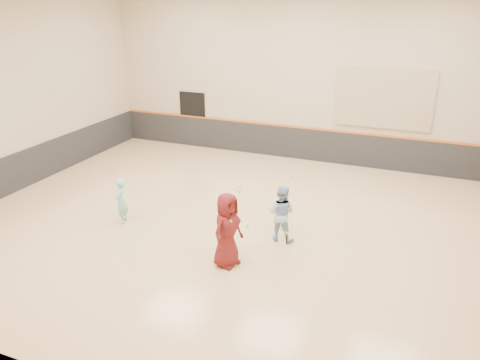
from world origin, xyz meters
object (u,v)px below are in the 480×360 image
at_px(young_man, 227,230).
at_px(spare_racket, 239,188).
at_px(instructor, 281,213).
at_px(girl, 121,201).

height_order(young_man, spare_racket, young_man).
bearing_deg(young_man, instructor, -10.97).
relative_size(girl, instructor, 0.86).
distance_m(girl, instructor, 4.31).
bearing_deg(girl, spare_racket, 131.39).
relative_size(instructor, young_man, 0.83).
height_order(instructor, spare_racket, instructor).
xyz_separation_m(girl, young_man, (3.49, -0.91, 0.25)).
relative_size(young_man, spare_racket, 2.83).
height_order(girl, young_man, young_man).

